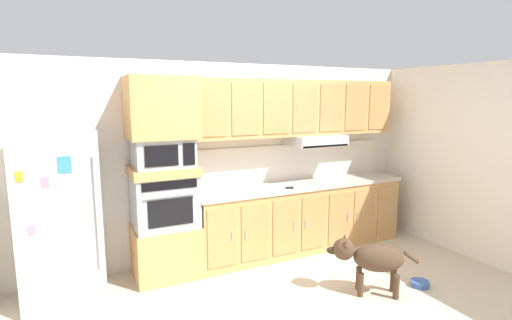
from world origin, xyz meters
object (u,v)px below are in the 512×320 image
(screwdriver, at_px, (289,187))
(refrigerator, at_px, (60,216))
(built_in_oven, at_px, (164,201))
(dog, at_px, (370,258))
(microwave, at_px, (163,152))
(dog_food_bowl, at_px, (420,283))

(screwdriver, bearing_deg, refrigerator, 177.46)
(built_in_oven, distance_m, screwdriver, 1.57)
(refrigerator, bearing_deg, dog, -24.52)
(built_in_oven, bearing_deg, refrigerator, -176.41)
(microwave, bearing_deg, screwdriver, -6.76)
(built_in_oven, bearing_deg, microwave, -0.77)
(refrigerator, bearing_deg, microwave, 3.59)
(built_in_oven, distance_m, dog, 2.35)
(built_in_oven, xyz_separation_m, dog_food_bowl, (2.45, -1.52, -0.87))
(dog, xyz_separation_m, dog_food_bowl, (0.62, -0.13, -0.37))
(refrigerator, xyz_separation_m, dog_food_bowl, (3.52, -1.46, -0.85))
(built_in_oven, bearing_deg, dog, -37.28)
(dog_food_bowl, bearing_deg, microwave, 148.10)
(refrigerator, xyz_separation_m, dog, (2.91, -1.33, -0.48))
(built_in_oven, relative_size, dog, 0.85)
(microwave, relative_size, screwdriver, 3.96)
(screwdriver, bearing_deg, dog, -77.21)
(refrigerator, distance_m, built_in_oven, 1.08)
(built_in_oven, xyz_separation_m, microwave, (0.00, -0.00, 0.56))
(dog_food_bowl, bearing_deg, refrigerator, 157.56)
(screwdriver, distance_m, dog, 1.35)
(microwave, bearing_deg, dog, -37.28)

